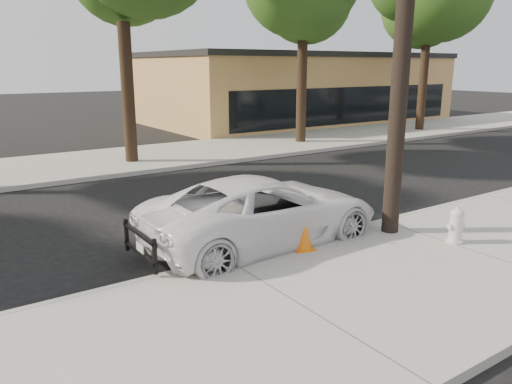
{
  "coord_description": "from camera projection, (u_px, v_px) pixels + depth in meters",
  "views": [
    {
      "loc": [
        -4.19,
        -9.26,
        3.49
      ],
      "look_at": [
        1.27,
        -1.2,
        1.0
      ],
      "focal_mm": 35.0,
      "sensor_mm": 36.0,
      "label": 1
    }
  ],
  "objects": [
    {
      "name": "ground",
      "position": [
        175.0,
        234.0,
        10.57
      ],
      "size": [
        120.0,
        120.0,
        0.0
      ],
      "primitive_type": "plane",
      "color": "black",
      "rests_on": "ground"
    },
    {
      "name": "near_sidewalk",
      "position": [
        304.0,
        312.0,
        7.1
      ],
      "size": [
        90.0,
        4.4,
        0.15
      ],
      "primitive_type": "cube",
      "color": "gray",
      "rests_on": "ground"
    },
    {
      "name": "far_sidewalk",
      "position": [
        70.0,
        166.0,
        17.36
      ],
      "size": [
        90.0,
        5.0,
        0.15
      ],
      "primitive_type": "cube",
      "color": "gray",
      "rests_on": "ground"
    },
    {
      "name": "curb_near",
      "position": [
        225.0,
        263.0,
        8.86
      ],
      "size": [
        90.0,
        0.12,
        0.16
      ],
      "primitive_type": "cube",
      "color": "#9E9B93",
      "rests_on": "ground"
    },
    {
      "name": "building_main",
      "position": [
        296.0,
        89.0,
        31.6
      ],
      "size": [
        18.0,
        10.0,
        4.0
      ],
      "primitive_type": "cube",
      "color": "#A77845",
      "rests_on": "ground"
    },
    {
      "name": "police_cruiser",
      "position": [
        263.0,
        211.0,
        9.86
      ],
      "size": [
        4.98,
        2.38,
        1.37
      ],
      "primitive_type": "imported",
      "rotation": [
        0.0,
        0.0,
        1.59
      ],
      "color": "white",
      "rests_on": "ground"
    },
    {
      "name": "fire_hydrant",
      "position": [
        456.0,
        226.0,
        9.58
      ],
      "size": [
        0.36,
        0.33,
        0.68
      ],
      "rotation": [
        0.0,
        0.0,
        -0.21
      ],
      "color": "silver",
      "rests_on": "near_sidewalk"
    },
    {
      "name": "traffic_cone",
      "position": [
        303.0,
        230.0,
        9.22
      ],
      "size": [
        0.46,
        0.46,
        0.75
      ],
      "rotation": [
        0.0,
        0.0,
        -0.22
      ],
      "color": "orange",
      "rests_on": "near_sidewalk"
    }
  ]
}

